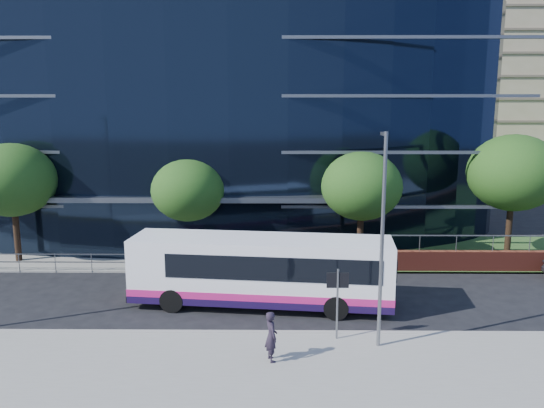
{
  "coord_description": "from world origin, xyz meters",
  "views": [
    {
      "loc": [
        2.19,
        -20.88,
        9.01
      ],
      "look_at": [
        1.9,
        8.0,
        3.68
      ],
      "focal_mm": 35.0,
      "sensor_mm": 36.0,
      "label": 1
    }
  ],
  "objects_px": {
    "tree_far_b": "(188,190)",
    "pedestrian": "(271,336)",
    "street_sign": "(338,289)",
    "tree_far_a": "(12,180)",
    "streetlight_east": "(382,235)",
    "tree_dist_e": "(468,146)",
    "tree_far_d": "(513,173)",
    "tree_far_c": "(362,186)",
    "city_bus": "(263,270)"
  },
  "relations": [
    {
      "from": "street_sign",
      "to": "tree_dist_e",
      "type": "bearing_deg",
      "value": 64.88
    },
    {
      "from": "tree_far_c",
      "to": "streetlight_east",
      "type": "xyz_separation_m",
      "value": [
        -1.0,
        -11.17,
        -0.1
      ]
    },
    {
      "from": "streetlight_east",
      "to": "pedestrian",
      "type": "bearing_deg",
      "value": -162.62
    },
    {
      "from": "tree_far_c",
      "to": "tree_dist_e",
      "type": "relative_size",
      "value": 1.0
    },
    {
      "from": "tree_far_b",
      "to": "tree_far_c",
      "type": "bearing_deg",
      "value": -2.86
    },
    {
      "from": "tree_far_c",
      "to": "streetlight_east",
      "type": "relative_size",
      "value": 0.81
    },
    {
      "from": "tree_far_a",
      "to": "tree_far_b",
      "type": "height_order",
      "value": "tree_far_a"
    },
    {
      "from": "street_sign",
      "to": "tree_far_b",
      "type": "relative_size",
      "value": 0.46
    },
    {
      "from": "street_sign",
      "to": "tree_far_a",
      "type": "distance_m",
      "value": 20.63
    },
    {
      "from": "tree_far_c",
      "to": "tree_far_a",
      "type": "bearing_deg",
      "value": 180.0
    },
    {
      "from": "streetlight_east",
      "to": "pedestrian",
      "type": "distance_m",
      "value": 5.4
    },
    {
      "from": "tree_far_a",
      "to": "tree_far_c",
      "type": "distance_m",
      "value": 20.0
    },
    {
      "from": "pedestrian",
      "to": "city_bus",
      "type": "bearing_deg",
      "value": -14.7
    },
    {
      "from": "tree_dist_e",
      "to": "streetlight_east",
      "type": "height_order",
      "value": "streetlight_east"
    },
    {
      "from": "street_sign",
      "to": "pedestrian",
      "type": "xyz_separation_m",
      "value": [
        -2.51,
        -1.84,
        -1.09
      ]
    },
    {
      "from": "tree_far_d",
      "to": "city_bus",
      "type": "relative_size",
      "value": 0.62
    },
    {
      "from": "pedestrian",
      "to": "tree_far_c",
      "type": "bearing_deg",
      "value": -41.0
    },
    {
      "from": "tree_far_d",
      "to": "tree_far_a",
      "type": "bearing_deg",
      "value": -178.03
    },
    {
      "from": "tree_dist_e",
      "to": "streetlight_east",
      "type": "relative_size",
      "value": 0.81
    },
    {
      "from": "tree_dist_e",
      "to": "city_bus",
      "type": "xyz_separation_m",
      "value": [
        -22.44,
        -37.83,
        -2.84
      ]
    },
    {
      "from": "city_bus",
      "to": "tree_dist_e",
      "type": "bearing_deg",
      "value": 65.55
    },
    {
      "from": "tree_far_a",
      "to": "streetlight_east",
      "type": "xyz_separation_m",
      "value": [
        19.0,
        -11.17,
        -0.42
      ]
    },
    {
      "from": "tree_far_c",
      "to": "pedestrian",
      "type": "height_order",
      "value": "tree_far_c"
    },
    {
      "from": "tree_far_d",
      "to": "streetlight_east",
      "type": "height_order",
      "value": "streetlight_east"
    },
    {
      "from": "streetlight_east",
      "to": "pedestrian",
      "type": "xyz_separation_m",
      "value": [
        -4.01,
        -1.26,
        -3.38
      ]
    },
    {
      "from": "street_sign",
      "to": "pedestrian",
      "type": "relative_size",
      "value": 1.54
    },
    {
      "from": "tree_dist_e",
      "to": "city_bus",
      "type": "height_order",
      "value": "tree_dist_e"
    },
    {
      "from": "tree_far_b",
      "to": "streetlight_east",
      "type": "height_order",
      "value": "streetlight_east"
    },
    {
      "from": "tree_far_d",
      "to": "streetlight_east",
      "type": "xyz_separation_m",
      "value": [
        -10.0,
        -12.17,
        -0.75
      ]
    },
    {
      "from": "tree_far_a",
      "to": "tree_dist_e",
      "type": "distance_m",
      "value": 48.27
    },
    {
      "from": "street_sign",
      "to": "tree_far_b",
      "type": "bearing_deg",
      "value": 124.08
    },
    {
      "from": "tree_far_a",
      "to": "pedestrian",
      "type": "bearing_deg",
      "value": -39.67
    },
    {
      "from": "tree_far_b",
      "to": "streetlight_east",
      "type": "xyz_separation_m",
      "value": [
        9.0,
        -11.67,
        0.23
      ]
    },
    {
      "from": "city_bus",
      "to": "pedestrian",
      "type": "distance_m",
      "value": 5.65
    },
    {
      "from": "street_sign",
      "to": "tree_dist_e",
      "type": "relative_size",
      "value": 0.43
    },
    {
      "from": "street_sign",
      "to": "tree_far_b",
      "type": "distance_m",
      "value": 13.54
    },
    {
      "from": "tree_far_a",
      "to": "tree_far_d",
      "type": "bearing_deg",
      "value": 1.97
    },
    {
      "from": "tree_far_d",
      "to": "pedestrian",
      "type": "height_order",
      "value": "tree_far_d"
    },
    {
      "from": "tree_dist_e",
      "to": "tree_far_d",
      "type": "bearing_deg",
      "value": -104.93
    },
    {
      "from": "tree_far_a",
      "to": "streetlight_east",
      "type": "relative_size",
      "value": 0.87
    },
    {
      "from": "tree_far_a",
      "to": "pedestrian",
      "type": "height_order",
      "value": "tree_far_a"
    },
    {
      "from": "tree_far_a",
      "to": "tree_dist_e",
      "type": "bearing_deg",
      "value": 39.96
    },
    {
      "from": "tree_far_b",
      "to": "pedestrian",
      "type": "relative_size",
      "value": 3.33
    },
    {
      "from": "street_sign",
      "to": "tree_far_a",
      "type": "bearing_deg",
      "value": 148.83
    },
    {
      "from": "tree_far_c",
      "to": "tree_far_d",
      "type": "relative_size",
      "value": 0.87
    },
    {
      "from": "tree_far_c",
      "to": "tree_dist_e",
      "type": "xyz_separation_m",
      "value": [
        17.0,
        31.0,
        0.0
      ]
    },
    {
      "from": "street_sign",
      "to": "tree_dist_e",
      "type": "xyz_separation_m",
      "value": [
        19.5,
        41.59,
        2.39
      ]
    },
    {
      "from": "pedestrian",
      "to": "tree_far_b",
      "type": "bearing_deg",
      "value": 2.05
    },
    {
      "from": "tree_far_b",
      "to": "tree_dist_e",
      "type": "xyz_separation_m",
      "value": [
        27.0,
        30.5,
        0.33
      ]
    },
    {
      "from": "tree_far_c",
      "to": "city_bus",
      "type": "height_order",
      "value": "tree_far_c"
    }
  ]
}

